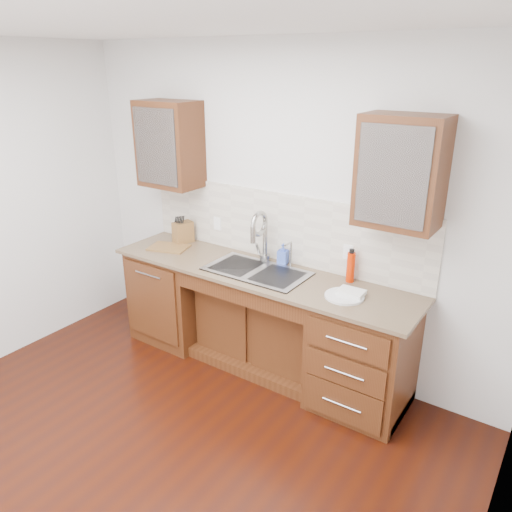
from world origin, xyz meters
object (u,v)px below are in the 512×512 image
Objects in this scene: water_bottle at (351,267)px; plate at (344,296)px; soap_bottle at (283,254)px; cutting_board at (169,248)px; knife_block at (183,232)px.

plate is (0.08, -0.28, -0.11)m from water_bottle.
soap_bottle reaches higher than cutting_board.
soap_bottle is 0.75× the size of water_bottle.
soap_bottle is at bearing 21.05° from knife_block.
water_bottle reaches higher than soap_bottle.
cutting_board is (-1.06, -0.27, -0.08)m from soap_bottle.
cutting_board is at bearing -176.47° from soap_bottle.
plate is 0.84× the size of cutting_board.
knife_block is at bearing 89.08° from cutting_board.
water_bottle is (0.62, -0.02, 0.03)m from soap_bottle.
knife_block reaches higher than soap_bottle.
knife_block is 0.58× the size of cutting_board.
water_bottle is 0.69× the size of cutting_board.
water_bottle reaches higher than cutting_board.
water_bottle is at bearing -12.25° from soap_bottle.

